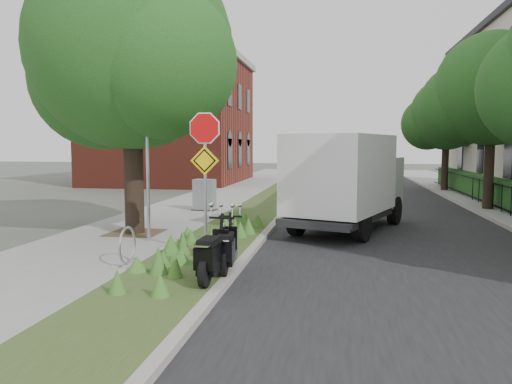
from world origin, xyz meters
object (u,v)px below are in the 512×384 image
at_px(sign_assembly, 205,153).
at_px(scooter_near, 211,260).
at_px(utility_cabinet, 204,195).
at_px(box_truck, 347,178).
at_px(scooter_far, 226,252).

height_order(sign_assembly, scooter_near, sign_assembly).
distance_m(scooter_near, utility_cabinet, 9.68).
height_order(box_truck, utility_cabinet, box_truck).
bearing_deg(sign_assembly, scooter_far, -60.69).
xyz_separation_m(scooter_far, box_truck, (2.30, 5.64, 1.08)).
height_order(sign_assembly, scooter_far, sign_assembly).
bearing_deg(scooter_far, box_truck, 67.85).
bearing_deg(box_truck, sign_assembly, -126.29).
bearing_deg(sign_assembly, utility_cabinet, 105.70).
height_order(sign_assembly, utility_cabinet, sign_assembly).
xyz_separation_m(sign_assembly, scooter_far, (0.80, -1.42, -1.85)).
xyz_separation_m(box_truck, utility_cabinet, (-5.10, 2.94, -0.89)).
bearing_deg(scooter_far, sign_assembly, 119.31).
bearing_deg(scooter_near, box_truck, 69.32).
bearing_deg(scooter_far, scooter_near, -98.24).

